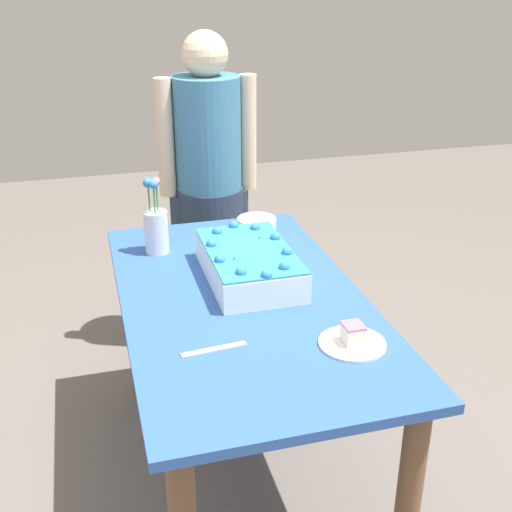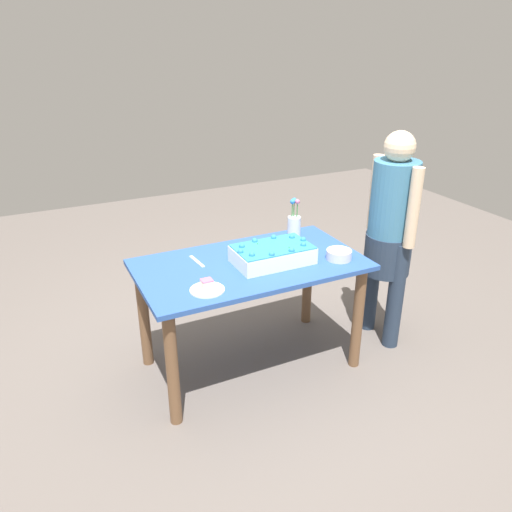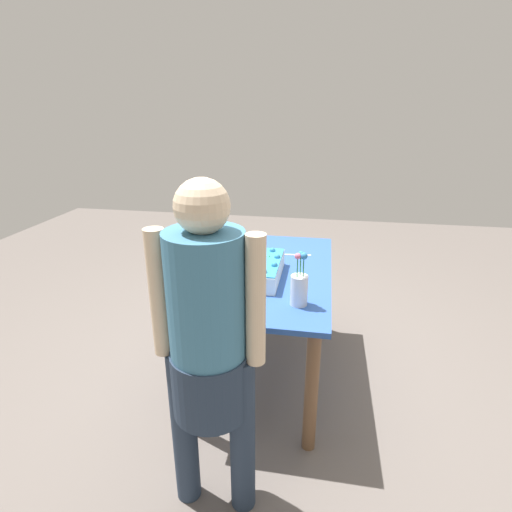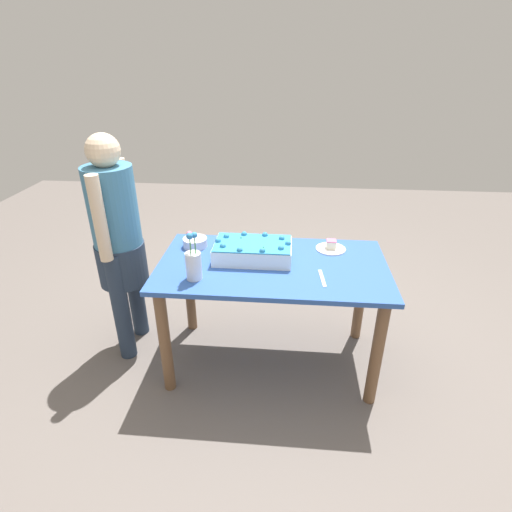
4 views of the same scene
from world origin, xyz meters
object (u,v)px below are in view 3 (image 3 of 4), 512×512
object	(u,v)px
sheet_cake	(257,268)
flower_vase	(299,287)
serving_plate_with_slice	(245,246)
fruit_bowl	(217,300)
cake_knife	(297,255)
person_standing	(208,340)

from	to	relation	value
sheet_cake	flower_vase	bearing A→B (deg)	-138.20
sheet_cake	serving_plate_with_slice	size ratio (longest dim) A/B	2.46
fruit_bowl	flower_vase	bearing A→B (deg)	-77.98
serving_plate_with_slice	flower_vase	world-z (taller)	flower_vase
serving_plate_with_slice	cake_knife	xyz separation A→B (m)	(-0.08, -0.38, -0.02)
person_standing	fruit_bowl	bearing A→B (deg)	11.54
flower_vase	sheet_cake	bearing A→B (deg)	41.80
sheet_cake	fruit_bowl	world-z (taller)	sheet_cake
sheet_cake	fruit_bowl	size ratio (longest dim) A/B	3.01
fruit_bowl	serving_plate_with_slice	bearing A→B (deg)	2.20
serving_plate_with_slice	cake_knife	bearing A→B (deg)	-101.49
sheet_cake	serving_plate_with_slice	world-z (taller)	sheet_cake
serving_plate_with_slice	person_standing	xyz separation A→B (m)	(-1.36, -0.13, 0.09)
sheet_cake	cake_knife	xyz separation A→B (m)	(0.41, -0.21, -0.05)
fruit_bowl	person_standing	distance (m)	0.49
cake_knife	flower_vase	size ratio (longest dim) A/B	0.65
cake_knife	serving_plate_with_slice	bearing A→B (deg)	-16.87
cake_knife	person_standing	xyz separation A→B (m)	(-1.28, 0.25, 0.10)
cake_knife	flower_vase	distance (m)	0.73
serving_plate_with_slice	fruit_bowl	size ratio (longest dim) A/B	1.22
flower_vase	fruit_bowl	world-z (taller)	flower_vase
person_standing	flower_vase	bearing A→B (deg)	-29.25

